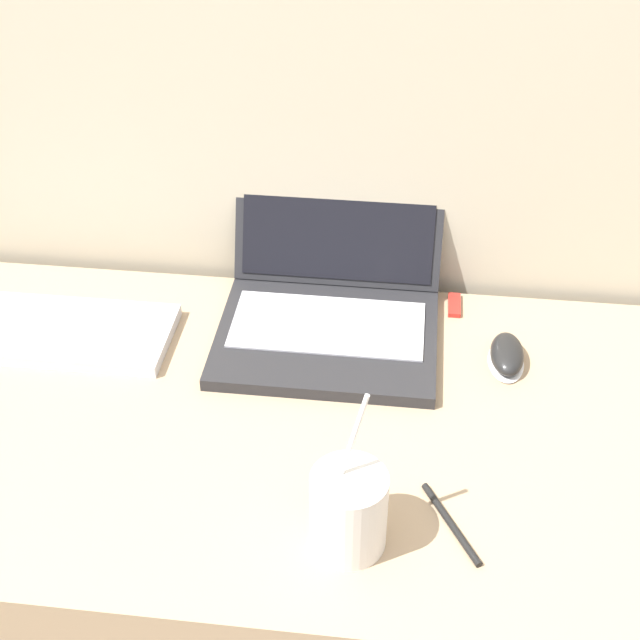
% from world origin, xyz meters
% --- Properties ---
extents(desk, '(1.46, 0.67, 0.72)m').
position_xyz_m(desk, '(0.00, 0.34, 0.36)').
color(desk, tan).
rests_on(desk, ground_plane).
extents(laptop, '(0.34, 0.36, 0.24)m').
position_xyz_m(laptop, '(-0.00, 0.57, 0.77)').
color(laptop, '#232326').
rests_on(laptop, desk).
extents(drink_cup, '(0.09, 0.09, 0.22)m').
position_xyz_m(drink_cup, '(0.07, 0.13, 0.78)').
color(drink_cup, silver).
rests_on(drink_cup, desk).
extents(computer_mouse, '(0.05, 0.10, 0.04)m').
position_xyz_m(computer_mouse, '(0.28, 0.50, 0.74)').
color(computer_mouse, white).
rests_on(computer_mouse, desk).
extents(external_keyboard, '(0.37, 0.16, 0.02)m').
position_xyz_m(external_keyboard, '(-0.42, 0.48, 0.73)').
color(external_keyboard, silver).
rests_on(external_keyboard, desk).
extents(usb_stick, '(0.02, 0.06, 0.01)m').
position_xyz_m(usb_stick, '(0.20, 0.63, 0.73)').
color(usb_stick, '#B2261E').
rests_on(usb_stick, desk).
extents(pen, '(0.08, 0.12, 0.01)m').
position_xyz_m(pen, '(0.19, 0.17, 0.73)').
color(pen, black).
rests_on(pen, desk).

